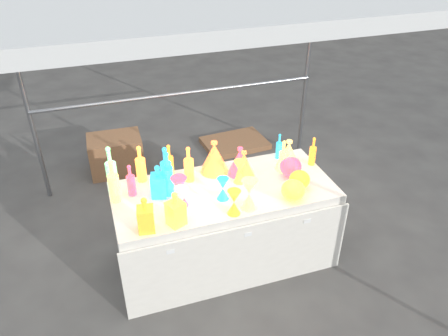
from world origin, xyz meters
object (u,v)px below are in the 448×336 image
object	(u,v)px
display_table	(224,225)
globe_0	(293,191)
hourglass_0	(234,202)
decanter_0	(175,208)
bottle_0	(140,163)
lampshade_0	(214,157)
cardboard_box_closed	(116,154)

from	to	relation	value
display_table	globe_0	xyz separation A→B (m)	(0.47, -0.30, 0.45)
hourglass_0	display_table	bearing A→B (deg)	84.40
decanter_0	hourglass_0	size ratio (longest dim) A/B	1.36
display_table	hourglass_0	distance (m)	0.58
bottle_0	decanter_0	size ratio (longest dim) A/B	1.17
lampshade_0	display_table	bearing A→B (deg)	-85.51
globe_0	cardboard_box_closed	bearing A→B (deg)	119.77
bottle_0	hourglass_0	size ratio (longest dim) A/B	1.60
decanter_0	bottle_0	bearing A→B (deg)	78.64
display_table	hourglass_0	bearing A→B (deg)	-95.60
decanter_0	lampshade_0	distance (m)	0.76
display_table	bottle_0	size ratio (longest dim) A/B	5.65
display_table	decanter_0	xyz separation A→B (m)	(-0.47, -0.30, 0.51)
decanter_0	lampshade_0	world-z (taller)	lampshade_0
decanter_0	hourglass_0	xyz separation A→B (m)	(0.44, -0.02, -0.04)
display_table	globe_0	world-z (taller)	globe_0
globe_0	lampshade_0	size ratio (longest dim) A/B	0.65
display_table	lampshade_0	xyz separation A→B (m)	(0.01, 0.29, 0.52)
display_table	decanter_0	bearing A→B (deg)	-147.16
globe_0	bottle_0	bearing A→B (deg)	149.12
display_table	lampshade_0	size ratio (longest dim) A/B	6.35
cardboard_box_closed	lampshade_0	size ratio (longest dim) A/B	2.07
lampshade_0	globe_0	bearing A→B (deg)	-46.08
hourglass_0	lampshade_0	xyz separation A→B (m)	(0.04, 0.61, 0.04)
bottle_0	hourglass_0	distance (m)	0.89
decanter_0	globe_0	distance (m)	0.94
display_table	lampshade_0	world-z (taller)	lampshade_0
bottle_0	decanter_0	distance (m)	0.67
bottle_0	globe_0	size ratio (longest dim) A/B	1.72
display_table	lampshade_0	bearing A→B (deg)	88.68
bottle_0	lampshade_0	bearing A→B (deg)	-5.44
decanter_0	globe_0	bearing A→B (deg)	-23.26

